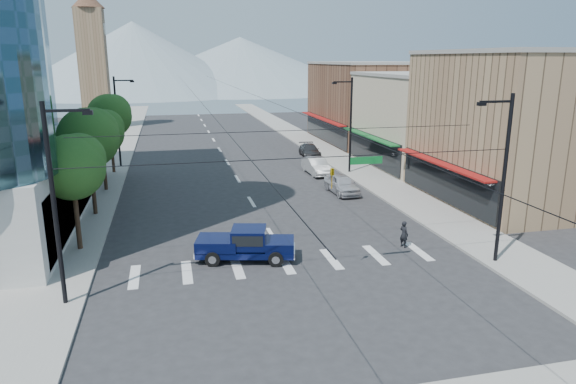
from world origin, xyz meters
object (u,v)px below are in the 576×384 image
parked_car_near (342,184)px  parked_car_far (310,151)px  pickup_truck (245,243)px  pedestrian (404,234)px  parked_car_mid (316,166)px

parked_car_near → parked_car_far: (1.80, 16.26, -0.09)m
pickup_truck → parked_car_near: size_ratio=1.23×
pickup_truck → pedestrian: bearing=12.6°
pedestrian → parked_car_mid: pedestrian is taller
pedestrian → parked_car_far: pedestrian is taller
pedestrian → parked_car_near: (0.54, 12.58, -0.01)m
pedestrian → parked_car_far: 28.93m
parked_car_mid → parked_car_far: bearing=76.5°
pedestrian → parked_car_near: pedestrian is taller
parked_car_mid → pedestrian: bearing=-93.5°
pedestrian → parked_car_mid: (0.54, 19.97, -0.01)m
pedestrian → pickup_truck: bearing=67.0°
pickup_truck → parked_car_near: (9.81, 12.43, -0.17)m
pickup_truck → parked_car_far: pickup_truck is taller
parked_car_mid → parked_car_far: parked_car_mid is taller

